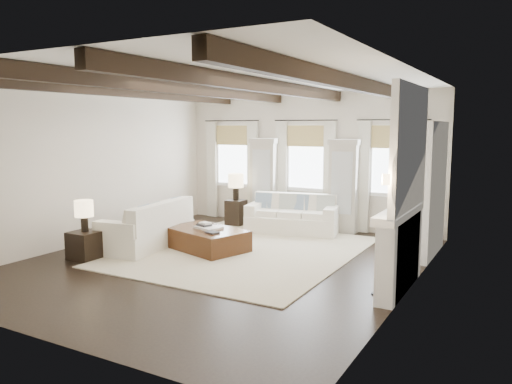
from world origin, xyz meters
The scene contains 16 objects.
ground centered at (0.00, 0.00, 0.00)m, with size 7.50×7.50×0.00m, color black.
room_shell centered at (0.75, 0.90, 1.89)m, with size 6.54×7.54×3.22m.
area_rug centered at (-0.04, 0.84, 0.01)m, with size 4.03×4.82×0.02m, color beige.
sofa_back centered at (0.03, 2.91, 0.36)m, with size 2.18×1.32×0.87m.
sofa_left centered at (-1.88, 0.24, 0.37)m, with size 1.22×2.25×0.92m.
ottoman centered at (-0.77, 0.59, 0.21)m, with size 1.60×1.00×0.42m, color black.
tray centered at (-0.74, 0.64, 0.44)m, with size 0.50×0.38×0.04m, color white.
book_lower centered at (-0.84, 0.65, 0.48)m, with size 0.26×0.20×0.04m, color #262628.
book_upper centered at (-0.82, 0.66, 0.52)m, with size 0.22×0.17×0.03m, color beige.
book_loose centered at (-0.43, 0.31, 0.44)m, with size 0.24×0.18×0.03m, color #262628.
side_table_front centered at (-2.30, -1.04, 0.26)m, with size 0.51×0.51×0.51m, color black.
lamp_front centered at (-2.30, -1.04, 0.90)m, with size 0.33×0.33×0.58m.
side_table_back centered at (-1.53, 2.97, 0.31)m, with size 0.42×0.42×0.62m, color black.
lamp_back centered at (-1.53, 2.97, 1.06)m, with size 0.37×0.37×0.65m.
candlestick_near centered at (2.90, -0.36, 0.35)m, with size 0.17×0.17×0.84m.
candlestick_far centered at (2.90, 0.07, 0.32)m, with size 0.16×0.16×0.78m.
Camera 1 is at (4.76, -7.28, 2.42)m, focal length 35.00 mm.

